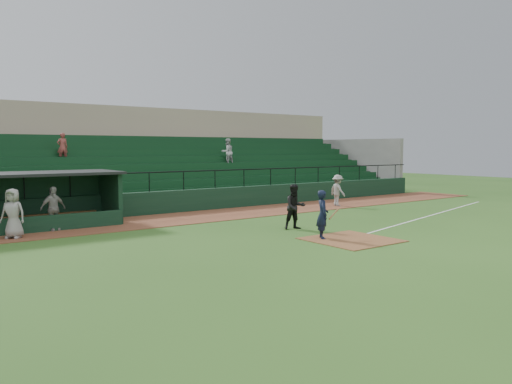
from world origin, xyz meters
TOP-DOWN VIEW (x-y plane):
  - ground at (0.00, 0.00)m, footprint 90.00×90.00m
  - warning_track at (0.00, 8.00)m, footprint 40.00×4.00m
  - home_plate_dirt at (0.00, -1.00)m, footprint 3.00×3.00m
  - foul_line at (8.00, 1.20)m, footprint 17.49×4.44m
  - stadium_structure at (-0.00, 16.46)m, footprint 38.00×13.08m
  - dugout at (-9.75, 9.56)m, footprint 8.90×3.20m
  - batter_at_plate at (-0.70, -0.17)m, footprint 1.16×0.81m
  - umpire at (-0.01, 2.21)m, footprint 1.11×0.97m
  - runner at (7.61, 7.07)m, footprint 0.84×1.28m
  - dugout_player_a at (-8.42, 7.84)m, footprint 1.15×0.68m
  - dugout_player_b at (-10.12, 6.92)m, footprint 1.10×1.06m

SIDE VIEW (x-z plane):
  - ground at x=0.00m, z-range 0.00..0.00m
  - foul_line at x=8.00m, z-range 0.00..0.01m
  - warning_track at x=0.00m, z-range 0.00..0.03m
  - home_plate_dirt at x=0.00m, z-range 0.00..0.03m
  - batter_at_plate at x=-0.70m, z-range 0.00..1.87m
  - dugout_player_a at x=-8.42m, z-range 0.03..1.87m
  - runner at x=7.61m, z-range 0.03..1.88m
  - umpire at x=-0.01m, z-range 0.00..1.93m
  - dugout_player_b at x=-10.12m, z-range 0.03..1.93m
  - dugout at x=-9.75m, z-range 0.12..2.54m
  - stadium_structure at x=0.00m, z-range -0.90..5.50m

